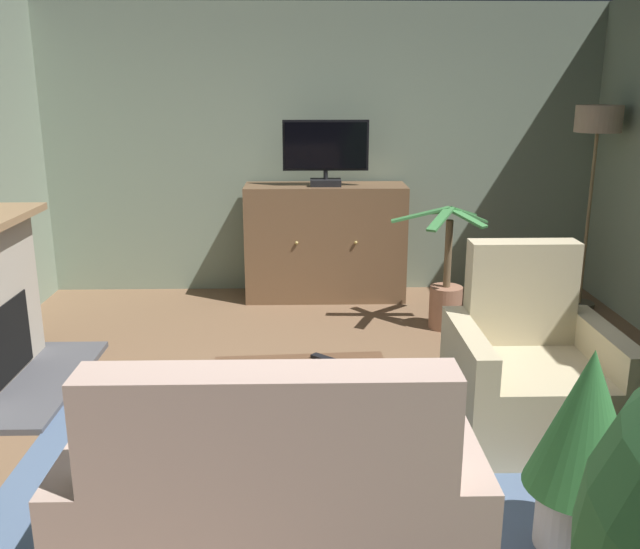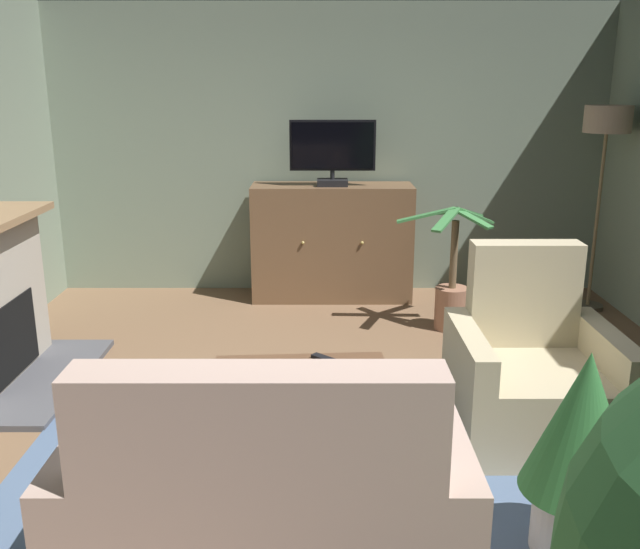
{
  "view_description": "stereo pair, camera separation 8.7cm",
  "coord_description": "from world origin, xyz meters",
  "px_view_note": "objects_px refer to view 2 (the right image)",
  "views": [
    {
      "loc": [
        -0.17,
        -3.51,
        1.99
      ],
      "look_at": [
        -0.08,
        0.42,
        0.89
      ],
      "focal_mm": 38.67,
      "sensor_mm": 36.0,
      "label": 1
    },
    {
      "loc": [
        -0.08,
        -3.51,
        1.99
      ],
      "look_at": [
        -0.08,
        0.42,
        0.89
      ],
      "focal_mm": 38.67,
      "sensor_mm": 36.0,
      "label": 2
    }
  ],
  "objects_px": {
    "potted_plant_tall_palm_by_window": "(450,295)",
    "floor_lamp": "(605,137)",
    "armchair_near_window": "(531,379)",
    "folded_newspaper": "(290,375)",
    "sofa_floral": "(267,510)",
    "tv_cabinet": "(331,245)",
    "potted_plant_small_fern_corner": "(580,443)",
    "coffee_table": "(300,379)",
    "cat": "(186,382)",
    "television": "(331,151)",
    "tv_remote": "(323,359)"
  },
  "relations": [
    {
      "from": "coffee_table",
      "to": "sofa_floral",
      "type": "relative_size",
      "value": 0.64
    },
    {
      "from": "tv_remote",
      "to": "armchair_near_window",
      "type": "bearing_deg",
      "value": 39.27
    },
    {
      "from": "tv_cabinet",
      "to": "armchair_near_window",
      "type": "height_order",
      "value": "same"
    },
    {
      "from": "potted_plant_tall_palm_by_window",
      "to": "floor_lamp",
      "type": "bearing_deg",
      "value": 21.34
    },
    {
      "from": "tv_cabinet",
      "to": "coffee_table",
      "type": "distance_m",
      "value": 2.76
    },
    {
      "from": "armchair_near_window",
      "to": "floor_lamp",
      "type": "relative_size",
      "value": 0.6
    },
    {
      "from": "television",
      "to": "potted_plant_tall_palm_by_window",
      "type": "xyz_separation_m",
      "value": [
        0.98,
        -0.83,
        -1.1
      ]
    },
    {
      "from": "folded_newspaper",
      "to": "potted_plant_tall_palm_by_window",
      "type": "xyz_separation_m",
      "value": [
        1.25,
        1.94,
        -0.14
      ]
    },
    {
      "from": "tv_cabinet",
      "to": "television",
      "type": "distance_m",
      "value": 0.88
    },
    {
      "from": "television",
      "to": "tv_remote",
      "type": "bearing_deg",
      "value": -91.95
    },
    {
      "from": "tv_cabinet",
      "to": "sofa_floral",
      "type": "height_order",
      "value": "tv_cabinet"
    },
    {
      "from": "potted_plant_small_fern_corner",
      "to": "floor_lamp",
      "type": "bearing_deg",
      "value": 68.33
    },
    {
      "from": "television",
      "to": "folded_newspaper",
      "type": "relative_size",
      "value": 2.58
    },
    {
      "from": "sofa_floral",
      "to": "potted_plant_small_fern_corner",
      "type": "distance_m",
      "value": 1.34
    },
    {
      "from": "folded_newspaper",
      "to": "floor_lamp",
      "type": "xyz_separation_m",
      "value": [
        2.61,
        2.47,
        1.11
      ]
    },
    {
      "from": "cat",
      "to": "potted_plant_tall_palm_by_window",
      "type": "bearing_deg",
      "value": 32.95
    },
    {
      "from": "tv_remote",
      "to": "sofa_floral",
      "type": "height_order",
      "value": "sofa_floral"
    },
    {
      "from": "television",
      "to": "coffee_table",
      "type": "relative_size",
      "value": 0.76
    },
    {
      "from": "coffee_table",
      "to": "tv_remote",
      "type": "height_order",
      "value": "tv_remote"
    },
    {
      "from": "floor_lamp",
      "to": "armchair_near_window",
      "type": "bearing_deg",
      "value": -117.82
    },
    {
      "from": "television",
      "to": "potted_plant_small_fern_corner",
      "type": "distance_m",
      "value": 3.91
    },
    {
      "from": "potted_plant_tall_palm_by_window",
      "to": "folded_newspaper",
      "type": "bearing_deg",
      "value": -122.84
    },
    {
      "from": "television",
      "to": "sofa_floral",
      "type": "xyz_separation_m",
      "value": [
        -0.32,
        -3.89,
        -1.05
      ]
    },
    {
      "from": "tv_cabinet",
      "to": "potted_plant_tall_palm_by_window",
      "type": "distance_m",
      "value": 1.33
    },
    {
      "from": "armchair_near_window",
      "to": "cat",
      "type": "bearing_deg",
      "value": 166.49
    },
    {
      "from": "tv_remote",
      "to": "floor_lamp",
      "type": "distance_m",
      "value": 3.49
    },
    {
      "from": "tv_cabinet",
      "to": "potted_plant_tall_palm_by_window",
      "type": "bearing_deg",
      "value": -41.94
    },
    {
      "from": "armchair_near_window",
      "to": "cat",
      "type": "xyz_separation_m",
      "value": [
        -2.1,
        0.51,
        -0.25
      ]
    },
    {
      "from": "tv_cabinet",
      "to": "armchair_near_window",
      "type": "xyz_separation_m",
      "value": [
        1.11,
        -2.66,
        -0.18
      ]
    },
    {
      "from": "potted_plant_small_fern_corner",
      "to": "floor_lamp",
      "type": "xyz_separation_m",
      "value": [
        1.35,
        3.39,
        1.01
      ]
    },
    {
      "from": "sofa_floral",
      "to": "floor_lamp",
      "type": "distance_m",
      "value": 4.62
    },
    {
      "from": "armchair_near_window",
      "to": "potted_plant_tall_palm_by_window",
      "type": "height_order",
      "value": "armchair_near_window"
    },
    {
      "from": "potted_plant_tall_palm_by_window",
      "to": "tv_remote",
      "type": "bearing_deg",
      "value": -121.59
    },
    {
      "from": "tv_remote",
      "to": "folded_newspaper",
      "type": "bearing_deg",
      "value": -90.44
    },
    {
      "from": "potted_plant_tall_palm_by_window",
      "to": "cat",
      "type": "relative_size",
      "value": 1.71
    },
    {
      "from": "coffee_table",
      "to": "tv_cabinet",
      "type": "bearing_deg",
      "value": 85.41
    },
    {
      "from": "cat",
      "to": "armchair_near_window",
      "type": "bearing_deg",
      "value": -13.51
    },
    {
      "from": "sofa_floral",
      "to": "armchair_near_window",
      "type": "distance_m",
      "value": 1.92
    },
    {
      "from": "coffee_table",
      "to": "armchair_near_window",
      "type": "distance_m",
      "value": 1.34
    },
    {
      "from": "tv_remote",
      "to": "floor_lamp",
      "type": "bearing_deg",
      "value": 84.64
    },
    {
      "from": "coffee_table",
      "to": "sofa_floral",
      "type": "xyz_separation_m",
      "value": [
        -0.1,
        -1.19,
        -0.03
      ]
    },
    {
      "from": "folded_newspaper",
      "to": "armchair_near_window",
      "type": "xyz_separation_m",
      "value": [
        1.39,
        0.16,
        -0.1
      ]
    },
    {
      "from": "sofa_floral",
      "to": "television",
      "type": "bearing_deg",
      "value": 85.27
    },
    {
      "from": "coffee_table",
      "to": "armchair_near_window",
      "type": "xyz_separation_m",
      "value": [
        1.33,
        0.09,
        -0.04
      ]
    },
    {
      "from": "folded_newspaper",
      "to": "cat",
      "type": "xyz_separation_m",
      "value": [
        -0.72,
        0.66,
        -0.35
      ]
    },
    {
      "from": "sofa_floral",
      "to": "armchair_near_window",
      "type": "height_order",
      "value": "armchair_near_window"
    },
    {
      "from": "tv_remote",
      "to": "potted_plant_small_fern_corner",
      "type": "distance_m",
      "value": 1.56
    },
    {
      "from": "cat",
      "to": "floor_lamp",
      "type": "distance_m",
      "value": 4.05
    },
    {
      "from": "television",
      "to": "potted_plant_small_fern_corner",
      "type": "bearing_deg",
      "value": -75.0
    },
    {
      "from": "coffee_table",
      "to": "floor_lamp",
      "type": "xyz_separation_m",
      "value": [
        2.55,
        2.4,
        1.16
      ]
    }
  ]
}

